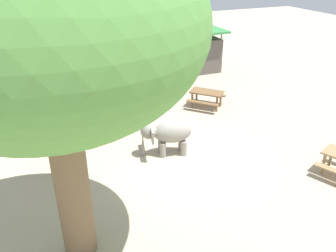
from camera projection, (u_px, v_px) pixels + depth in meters
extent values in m
plane|color=#BAA88C|center=(186.00, 162.00, 12.09)|extent=(60.00, 60.00, 0.00)
cylinder|color=gray|center=(163.00, 150.00, 12.31)|extent=(0.24, 0.24, 0.55)
cylinder|color=gray|center=(161.00, 145.00, 12.65)|extent=(0.24, 0.24, 0.55)
cylinder|color=gray|center=(184.00, 148.00, 12.42)|extent=(0.24, 0.24, 0.55)
cylinder|color=gray|center=(182.00, 143.00, 12.75)|extent=(0.24, 0.24, 0.55)
ellipsoid|color=gray|center=(172.00, 132.00, 12.26)|extent=(1.50, 1.01, 0.82)
sphere|color=gray|center=(149.00, 131.00, 12.10)|extent=(0.58, 0.58, 0.58)
cone|color=gray|center=(143.00, 144.00, 12.30)|extent=(0.18, 0.18, 0.92)
cube|color=gray|center=(152.00, 136.00, 11.77)|extent=(0.19, 0.48, 0.44)
cube|color=gray|center=(150.00, 126.00, 12.45)|extent=(0.19, 0.48, 0.44)
cylinder|color=#3F3833|center=(126.00, 125.00, 13.76)|extent=(0.14, 0.14, 0.82)
cylinder|color=#3F3833|center=(123.00, 127.00, 13.63)|extent=(0.14, 0.14, 0.82)
cylinder|color=#B23F33|center=(124.00, 110.00, 13.38)|extent=(0.32, 0.32, 0.58)
sphere|color=tan|center=(123.00, 100.00, 13.20)|extent=(0.22, 0.22, 0.22)
cylinder|color=#B23F33|center=(127.00, 108.00, 13.52)|extent=(0.09, 0.09, 0.55)
cylinder|color=#B23F33|center=(120.00, 111.00, 13.22)|extent=(0.09, 0.09, 0.55)
cylinder|color=brown|center=(72.00, 187.00, 7.74)|extent=(0.77, 0.77, 3.73)
ellipsoid|color=#569342|center=(48.00, 28.00, 6.18)|extent=(5.98, 5.48, 4.24)
cube|color=#9E7A51|center=(64.00, 156.00, 11.63)|extent=(0.60, 1.44, 0.06)
cube|color=#9E7A51|center=(68.00, 148.00, 11.60)|extent=(0.27, 1.39, 0.40)
cube|color=#9E7A51|center=(69.00, 169.00, 11.33)|extent=(0.37, 0.13, 0.42)
cube|color=#9E7A51|center=(60.00, 155.00, 12.13)|extent=(0.37, 0.13, 0.42)
cube|color=brown|center=(207.00, 92.00, 16.10)|extent=(1.61, 1.64, 0.06)
cylinder|color=brown|center=(221.00, 99.00, 16.32)|extent=(0.10, 0.10, 0.72)
cylinder|color=brown|center=(217.00, 104.00, 15.80)|extent=(0.10, 0.10, 0.72)
cylinder|color=brown|center=(197.00, 96.00, 16.75)|extent=(0.10, 0.10, 0.72)
cylinder|color=brown|center=(192.00, 100.00, 16.23)|extent=(0.10, 0.10, 0.72)
cube|color=brown|center=(210.00, 94.00, 16.75)|extent=(1.20, 1.26, 0.05)
cube|color=brown|center=(202.00, 103.00, 15.73)|extent=(1.20, 1.26, 0.05)
cylinder|color=#9E7A51|center=(331.00, 156.00, 11.76)|extent=(0.10, 0.10, 0.72)
cylinder|color=#9E7A51|center=(323.00, 164.00, 11.35)|extent=(0.10, 0.10, 0.72)
cube|color=#59514C|center=(70.00, 70.00, 18.31)|extent=(2.00, 1.80, 2.00)
cube|color=#3856B2|center=(66.00, 42.00, 17.65)|extent=(2.50, 2.50, 0.12)
cylinder|color=gray|center=(84.00, 60.00, 19.20)|extent=(0.10, 0.10, 2.40)
cylinder|color=gray|center=(90.00, 68.00, 17.87)|extent=(0.10, 0.10, 2.40)
cylinder|color=gray|center=(50.00, 64.00, 18.57)|extent=(0.10, 0.10, 2.40)
cylinder|color=gray|center=(53.00, 73.00, 17.24)|extent=(0.10, 0.10, 2.40)
cube|color=#59514C|center=(117.00, 64.00, 19.22)|extent=(2.00, 1.80, 2.00)
cube|color=#C63833|center=(116.00, 38.00, 18.57)|extent=(2.50, 2.50, 0.12)
cylinder|color=gray|center=(128.00, 55.00, 20.12)|extent=(0.10, 0.10, 2.40)
cylinder|color=gray|center=(137.00, 63.00, 18.78)|extent=(0.10, 0.10, 2.40)
cylinder|color=gray|center=(98.00, 59.00, 19.48)|extent=(0.10, 0.10, 2.40)
cylinder|color=gray|center=(105.00, 67.00, 18.15)|extent=(0.10, 0.10, 2.40)
cube|color=#59514C|center=(161.00, 59.00, 20.14)|extent=(2.00, 1.80, 2.00)
cube|color=teal|center=(161.00, 34.00, 19.48)|extent=(2.50, 2.50, 0.12)
cylinder|color=gray|center=(170.00, 51.00, 21.03)|extent=(0.10, 0.10, 2.40)
cylinder|color=gray|center=(181.00, 58.00, 19.70)|extent=(0.10, 0.10, 2.40)
cylinder|color=gray|center=(142.00, 54.00, 20.40)|extent=(0.10, 0.10, 2.40)
cylinder|color=gray|center=(151.00, 61.00, 19.07)|extent=(0.10, 0.10, 2.40)
cube|color=#59514C|center=(200.00, 55.00, 21.05)|extent=(2.00, 1.80, 2.00)
cube|color=#388C47|center=(201.00, 30.00, 20.40)|extent=(2.50, 2.50, 0.12)
cylinder|color=gray|center=(207.00, 47.00, 21.95)|extent=(0.10, 0.10, 2.40)
cylinder|color=gray|center=(220.00, 53.00, 20.61)|extent=(0.10, 0.10, 2.40)
cylinder|color=gray|center=(181.00, 50.00, 21.31)|extent=(0.10, 0.10, 2.40)
cylinder|color=gray|center=(193.00, 56.00, 19.98)|extent=(0.10, 0.10, 2.40)
cylinder|color=gray|center=(176.00, 127.00, 14.15)|extent=(0.36, 0.36, 0.32)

